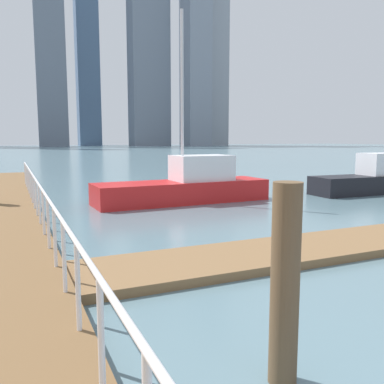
# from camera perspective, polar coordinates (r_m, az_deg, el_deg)

# --- Properties ---
(ground_plane) EXTENTS (300.00, 300.00, 0.00)m
(ground_plane) POSITION_cam_1_polar(r_m,az_deg,el_deg) (19.75, -12.75, -0.32)
(ground_plane) COLOR slate
(floating_dock) EXTENTS (10.67, 2.00, 0.18)m
(floating_dock) POSITION_cam_1_polar(r_m,az_deg,el_deg) (9.55, 13.21, -8.07)
(floating_dock) COLOR olive
(floating_dock) RESTS_ON ground_plane
(boardwalk_railing) EXTENTS (0.06, 27.46, 1.08)m
(boardwalk_railing) POSITION_cam_1_polar(r_m,az_deg,el_deg) (8.07, -19.15, -3.00)
(boardwalk_railing) COLOR white
(boardwalk_railing) RESTS_ON boardwalk
(dock_piling_3) EXTENTS (0.31, 0.31, 2.18)m
(dock_piling_3) POSITION_cam_1_polar(r_m,az_deg,el_deg) (4.50, 12.86, -12.55)
(dock_piling_3) COLOR brown
(dock_piling_3) RESTS_ON ground_plane
(moored_boat_1) EXTENTS (7.35, 2.21, 7.65)m
(moored_boat_1) POSITION_cam_1_polar(r_m,az_deg,el_deg) (16.93, -0.70, 0.94)
(moored_boat_1) COLOR red
(moored_boat_1) RESTS_ON ground_plane
(moored_boat_2) EXTENTS (5.85, 1.85, 1.92)m
(moored_boat_2) POSITION_cam_1_polar(r_m,az_deg,el_deg) (21.44, 23.75, 1.67)
(moored_boat_2) COLOR black
(moored_boat_2) RESTS_ON ground_plane
(skyline_tower_2) EXTENTS (9.61, 7.22, 78.28)m
(skyline_tower_2) POSITION_cam_1_polar(r_m,az_deg,el_deg) (147.79, -19.37, 21.38)
(skyline_tower_2) COLOR slate
(skyline_tower_2) RESTS_ON ground_plane
(skyline_tower_3) EXTENTS (8.54, 12.91, 69.13)m
(skyline_tower_3) POSITION_cam_1_polar(r_m,az_deg,el_deg) (160.57, -14.50, 18.73)
(skyline_tower_3) COLOR slate
(skyline_tower_3) RESTS_ON ground_plane
(skyline_tower_4) EXTENTS (14.09, 7.22, 60.90)m
(skyline_tower_4) POSITION_cam_1_polar(r_m,az_deg,el_deg) (148.29, -6.04, 18.26)
(skyline_tower_4) COLOR slate
(skyline_tower_4) RESTS_ON ground_plane
(skyline_tower_5) EXTENTS (9.28, 8.87, 65.28)m
(skyline_tower_5) POSITION_cam_1_polar(r_m,az_deg,el_deg) (149.75, 0.51, 19.05)
(skyline_tower_5) COLOR gray
(skyline_tower_5) RESTS_ON ground_plane
(skyline_tower_6) EXTENTS (10.82, 9.48, 83.37)m
(skyline_tower_6) POSITION_cam_1_polar(r_m,az_deg,el_deg) (163.73, 2.72, 21.28)
(skyline_tower_6) COLOR #8C939E
(skyline_tower_6) RESTS_ON ground_plane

